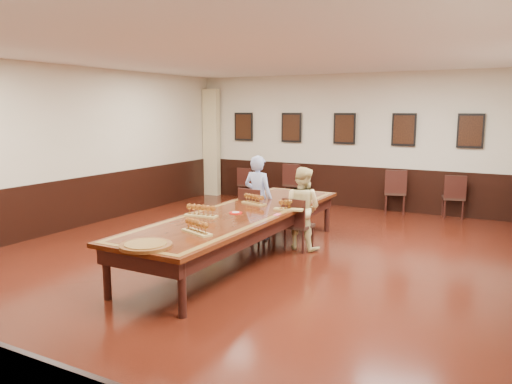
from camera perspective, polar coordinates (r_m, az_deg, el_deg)
The scene contains 23 objects.
floor at distance 8.07m, azimuth -1.72°, elevation -7.61°, with size 8.00×10.00×0.02m, color black.
ceiling at distance 7.76m, azimuth -1.84°, elevation 15.76°, with size 8.00×10.00×0.02m, color white.
wall_back at distance 12.32m, azimuth 10.14°, elevation 5.77°, with size 8.00×0.02×3.20m, color beige.
wall_left at distance 10.36m, azimuth -21.34°, elevation 4.61°, with size 0.02×10.00×3.20m, color beige.
chair_man at distance 9.06m, azimuth -0.10°, elevation -2.49°, with size 0.45×0.49×0.96m, color black, non-canonical shape.
chair_woman at distance 8.44m, azimuth 4.93°, elevation -3.64°, with size 0.42×0.46×0.90m, color black, non-canonical shape.
spare_chair_a at distance 13.17m, azimuth -1.01°, elevation 0.99°, with size 0.40×0.43×0.85m, color black, non-canonical shape.
spare_chair_b at distance 12.70m, azimuth 4.47°, elevation 1.02°, with size 0.47×0.51×1.01m, color black, non-canonical shape.
spare_chair_c at distance 11.84m, azimuth 15.61°, elevation 0.09°, with size 0.47×0.52×1.01m, color black, non-canonical shape.
spare_chair_d at distance 11.72m, azimuth 21.62°, elevation -0.45°, with size 0.45×0.49×0.96m, color black, non-canonical shape.
person_man at distance 9.09m, azimuth 0.24°, elevation -0.61°, with size 0.56×0.37×1.54m, color #4F6BC6.
person_woman at distance 8.47m, azimuth 5.26°, elevation -1.85°, with size 0.70×0.54×1.40m, color #F1DF97.
pink_phone at distance 7.67m, azimuth 2.44°, elevation -2.60°, with size 0.07×0.15×0.01m, color #F85278.
curtain at distance 13.82m, azimuth -5.11°, elevation 5.63°, with size 0.45×0.18×2.90m, color beige.
wainscoting at distance 7.93m, azimuth -1.73°, elevation -4.08°, with size 8.00×10.00×1.00m.
conference_table at distance 7.91m, azimuth -1.74°, elevation -3.30°, with size 1.40×5.00×0.76m.
posters at distance 12.24m, azimuth 10.07°, elevation 7.15°, with size 6.14×0.04×0.74m.
flight_a at distance 8.51m, azimuth -0.24°, elevation -0.88°, with size 0.49×0.26×0.18m.
flight_b at distance 8.02m, azimuth 3.62°, elevation -1.52°, with size 0.49×0.27×0.18m.
flight_c at distance 7.56m, azimuth -6.30°, elevation -2.19°, with size 0.52×0.20×0.19m.
flight_d at distance 6.54m, azimuth -6.79°, elevation -4.02°, with size 0.53×0.33×0.19m.
red_plate_grp at distance 7.77m, azimuth -2.34°, elevation -2.40°, with size 0.20×0.20×0.03m.
carved_platter at distance 6.03m, azimuth -12.48°, elevation -5.98°, with size 0.70×0.70×0.05m.
Camera 1 is at (3.90, -6.66, 2.35)m, focal length 35.00 mm.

